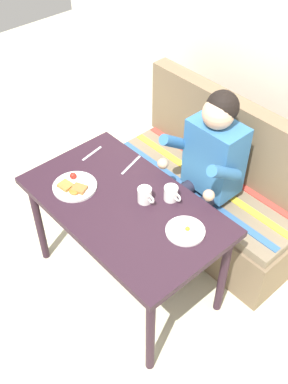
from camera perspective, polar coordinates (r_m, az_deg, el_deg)
The scene contains 11 objects.
ground_plane at distance 3.14m, azimuth -2.07°, elevation -10.87°, with size 8.00×8.00×0.00m, color beige.
back_wall at distance 3.07m, azimuth 16.54°, elevation 17.72°, with size 4.40×0.10×2.60m, color beige.
table at distance 2.64m, azimuth -2.42°, elevation -2.63°, with size 1.20×0.70×0.73m.
couch at distance 3.26m, azimuth 8.07°, elevation -0.03°, with size 1.44×0.56×1.00m.
person at distance 2.84m, azimuth 7.79°, elevation 3.48°, with size 0.45×0.61×1.21m.
plate_breakfast at distance 2.69m, azimuth -8.64°, elevation 0.70°, with size 0.26×0.26×0.05m.
plate_eggs at distance 2.44m, azimuth 5.15°, elevation -4.81°, with size 0.21×0.21×0.04m.
coffee_mug at distance 2.56m, azimuth 0.11°, elevation -0.37°, with size 0.12×0.08×0.09m.
coffee_mug_second at distance 2.58m, azimuth 3.40°, elevation -0.15°, with size 0.12×0.08×0.09m.
fork at distance 2.93m, azimuth -6.47°, elevation 4.77°, with size 0.01×0.17×0.01m, color silver.
knife at distance 2.82m, azimuth -1.61°, elevation 3.38°, with size 0.01×0.20×0.01m, color silver.
Camera 1 is at (1.44, -1.14, 2.55)m, focal length 42.98 mm.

